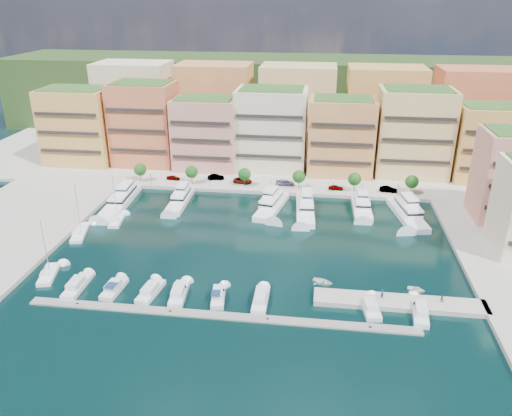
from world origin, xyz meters
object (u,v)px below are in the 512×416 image
object	(u,v)px
tree_0	(140,170)
lamppost_2	(271,181)
tree_2	(244,174)
tree_1	(192,172)
tree_4	(355,179)
yacht_1	(180,199)
lamppost_1	(210,178)
cruiser_4	(218,297)
car_3	(285,183)
lamppost_4	(398,187)
car_4	(336,187)
cruiser_0	(77,286)
cruiser_8	(370,308)
cruiser_2	(151,292)
yacht_6	(407,212)
car_2	(243,181)
sailboat_2	(117,221)
tender_2	(416,290)
cruiser_3	(179,294)
car_1	(216,177)
sailboat_1	(80,233)
tree_5	(412,182)
cruiser_9	(420,312)
car_0	(173,178)
cruiser_1	(114,289)
person_0	(382,294)
yacht_3	(272,204)
yacht_5	(362,206)
lamppost_0	(151,176)
lamppost_3	(333,184)
yacht_4	(305,208)
car_5	(388,189)
tender_3	(417,288)
yacht_0	(121,200)
sailboat_0	(49,275)
tree_3	(299,177)
person_1	(442,298)

from	to	relation	value
tree_0	lamppost_2	xyz separation A→B (m)	(40.00, -2.30, -0.92)
tree_2	tree_1	bearing A→B (deg)	180.00
tree_4	yacht_1	world-z (taller)	tree_4
lamppost_1	cruiser_4	size ratio (longest dim) A/B	0.54
tree_1	car_3	distance (m)	28.15
lamppost_4	car_4	world-z (taller)	lamppost_4
cruiser_0	cruiser_8	bearing A→B (deg)	0.02
cruiser_2	car_3	bearing A→B (deg)	70.51
car_4	yacht_6	bearing A→B (deg)	-128.27
lamppost_4	car_2	xyz separation A→B (m)	(-44.95, 4.84, -2.03)
sailboat_2	tender_2	xyz separation A→B (m)	(70.77, -23.01, 0.04)
cruiser_3	car_1	xyz separation A→B (m)	(-5.79, 62.48, 1.29)
cruiser_2	sailboat_1	xyz separation A→B (m)	(-25.54, 23.02, -0.24)
tree_5	sailboat_1	xyz separation A→B (m)	(-83.08, -35.07, -4.44)
cruiser_9	car_4	xyz separation A→B (m)	(-14.52, 58.64, 1.18)
car_2	car_0	bearing A→B (deg)	96.97
yacht_6	car_1	bearing A→B (deg)	161.66
sailboat_2	cruiser_1	bearing A→B (deg)	-68.90
tree_5	car_0	world-z (taller)	tree_5
cruiser_2	person_0	xyz separation A→B (m)	(44.22, 2.82, 1.42)
tree_5	sailboat_2	world-z (taller)	sailboat_2
yacht_3	yacht_5	xyz separation A→B (m)	(24.07, 1.68, 0.00)
tree_4	person_0	xyz separation A→B (m)	(2.68, -55.27, -2.78)
lamppost_0	yacht_6	xyz separation A→B (m)	(73.17, -11.48, -2.62)
tree_1	lamppost_3	bearing A→B (deg)	-3.13
yacht_4	sailboat_1	size ratio (longest dim) A/B	1.60
cruiser_2	car_1	bearing A→B (deg)	90.09
cruiser_0	car_1	world-z (taller)	car_1
lamppost_1	tender_2	distance (m)	70.74
tree_1	yacht_5	bearing A→B (deg)	-13.00
cruiser_9	car_5	world-z (taller)	car_5
person_0	lamppost_2	bearing A→B (deg)	-11.82
yacht_5	tender_3	world-z (taller)	yacht_5
cruiser_0	cruiser_3	distance (m)	20.75
sailboat_2	car_2	xyz separation A→B (m)	(27.93, 29.78, 1.48)
yacht_0	sailboat_0	xyz separation A→B (m)	(-0.34, -38.93, -0.89)
cruiser_1	cruiser_4	world-z (taller)	same
tree_3	car_5	xyz separation A→B (m)	(25.83, 0.81, -2.93)
car_2	person_1	xyz separation A→B (m)	(46.48, -57.53, 0.03)
yacht_1	car_2	world-z (taller)	yacht_1
car_0	person_0	bearing A→B (deg)	-130.13
tree_2	lamppost_0	distance (m)	28.11
yacht_3	cruiser_3	bearing A→B (deg)	-106.58
yacht_1	yacht_5	bearing A→B (deg)	1.58
yacht_0	tender_2	size ratio (longest dim) A/B	7.03
lamppost_1	cruiser_0	distance (m)	57.77
cruiser_3	car_0	xyz separation A→B (m)	(-18.73, 60.63, 1.15)
tree_1	tender_3	xyz separation A→B (m)	(58.06, -49.57, -4.36)
lamppost_2	yacht_0	size ratio (longest dim) A/B	0.17
lamppost_1	yacht_1	xyz separation A→B (m)	(-6.13, -10.52, -2.73)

